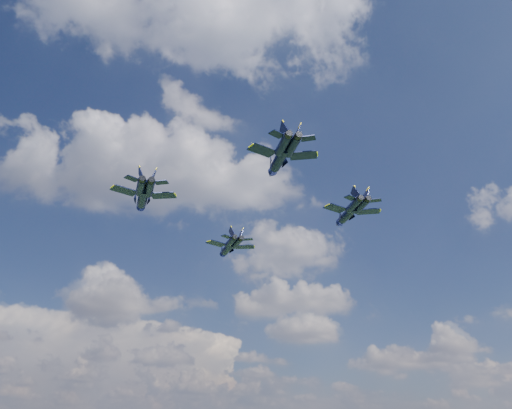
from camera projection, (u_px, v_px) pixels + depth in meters
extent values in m
cylinder|color=black|center=(228.00, 248.00, 110.08)|extent=(3.69, 8.20, 1.61)
cone|color=black|center=(222.00, 255.00, 114.53)|extent=(2.09, 2.65, 1.52)
ellipsoid|color=brown|center=(225.00, 250.00, 112.82)|extent=(1.53, 2.70, 0.73)
cube|color=black|center=(216.00, 243.00, 107.57)|extent=(4.69, 4.35, 0.16)
cube|color=black|center=(245.00, 247.00, 109.53)|extent=(4.36, 2.79, 0.16)
cube|color=black|center=(227.00, 236.00, 103.78)|extent=(2.48, 2.45, 0.13)
cube|color=black|center=(248.00, 239.00, 105.20)|extent=(2.39, 1.78, 0.13)
cube|color=black|center=(232.00, 233.00, 105.33)|extent=(1.33, 2.39, 2.70)
cube|color=black|center=(241.00, 234.00, 105.93)|extent=(1.35, 2.68, 2.70)
cylinder|color=black|center=(143.00, 197.00, 87.49)|extent=(3.41, 8.44, 1.65)
cone|color=black|center=(140.00, 209.00, 92.12)|extent=(2.04, 2.67, 1.56)
ellipsoid|color=brown|center=(142.00, 202.00, 90.34)|extent=(1.45, 2.76, 0.75)
cube|color=black|center=(124.00, 190.00, 85.02)|extent=(4.84, 4.37, 0.17)
cube|color=black|center=(163.00, 195.00, 86.75)|extent=(4.56, 3.05, 0.17)
cube|color=black|center=(132.00, 178.00, 81.02)|extent=(2.57, 2.48, 0.13)
cube|color=black|center=(161.00, 182.00, 82.27)|extent=(2.49, 1.92, 0.13)
cube|color=black|center=(141.00, 175.00, 82.56)|extent=(1.25, 2.50, 2.77)
cube|color=black|center=(153.00, 176.00, 83.09)|extent=(1.34, 2.75, 2.77)
cylinder|color=black|center=(348.00, 214.00, 100.20)|extent=(3.06, 8.85, 1.74)
cone|color=black|center=(338.00, 224.00, 105.15)|extent=(2.01, 2.73, 1.64)
ellipsoid|color=brown|center=(342.00, 217.00, 103.24)|extent=(1.36, 2.87, 0.79)
cube|color=black|center=(336.00, 208.00, 97.77)|extent=(5.10, 4.43, 0.17)
cube|color=black|center=(368.00, 211.00, 99.21)|extent=(4.89, 3.45, 0.17)
cube|color=black|center=(350.00, 198.00, 93.45)|extent=(2.72, 2.55, 0.14)
cube|color=black|center=(375.00, 200.00, 94.48)|extent=(2.66, 2.13, 0.14)
cube|color=black|center=(355.00, 194.00, 95.00)|extent=(1.14, 2.69, 2.91)
cube|color=black|center=(366.00, 195.00, 95.43)|extent=(1.35, 2.87, 2.91)
cylinder|color=black|center=(280.00, 159.00, 74.26)|extent=(2.80, 7.94, 1.56)
cone|color=black|center=(271.00, 174.00, 78.69)|extent=(1.82, 2.46, 1.47)
ellipsoid|color=brown|center=(275.00, 165.00, 76.98)|extent=(1.24, 2.58, 0.71)
cube|color=black|center=(262.00, 150.00, 72.07)|extent=(4.57, 3.99, 0.16)
cube|color=black|center=(303.00, 155.00, 73.39)|extent=(4.38, 3.07, 0.16)
cube|color=black|center=(277.00, 134.00, 68.20)|extent=(2.44, 2.29, 0.12)
cube|color=black|center=(308.00, 138.00, 69.16)|extent=(2.38, 1.89, 0.12)
cube|color=black|center=(284.00, 131.00, 69.59)|extent=(1.04, 2.40, 2.60)
cube|color=black|center=(297.00, 132.00, 70.00)|extent=(1.21, 2.58, 2.60)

